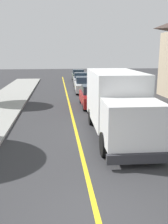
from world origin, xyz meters
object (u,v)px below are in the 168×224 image
Objects in this scene: parked_car_mid at (84,85)px; parked_car_far at (81,80)px; parked_car_near at (93,97)px; box_truck at (117,101)px; parked_car_furthest at (78,75)px.

parked_car_far is at bearing 87.77° from parked_car_mid.
parked_car_mid is at bearing -92.23° from parked_car_far.
parked_car_mid is at bearing 89.60° from parked_car_near.
box_truck is 1.64× the size of parked_car_near.
box_truck is at bearing -90.53° from parked_car_furthest.
parked_car_near and parked_car_far have the same top height.
parked_car_mid is (-0.19, 13.81, -0.97)m from box_truck.
parked_car_mid is (0.05, 6.90, 0.00)m from parked_car_near.
box_truck reaches higher than parked_car_mid.
box_truck is 19.41m from parked_car_far.
parked_car_near is at bearing 91.94° from box_truck.
parked_car_furthest is at bearing 88.05° from parked_car_far.
parked_car_near is (-0.23, 6.91, -0.97)m from box_truck.
parked_car_near is 12.48m from parked_car_far.
parked_car_near is 0.99× the size of parked_car_mid.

